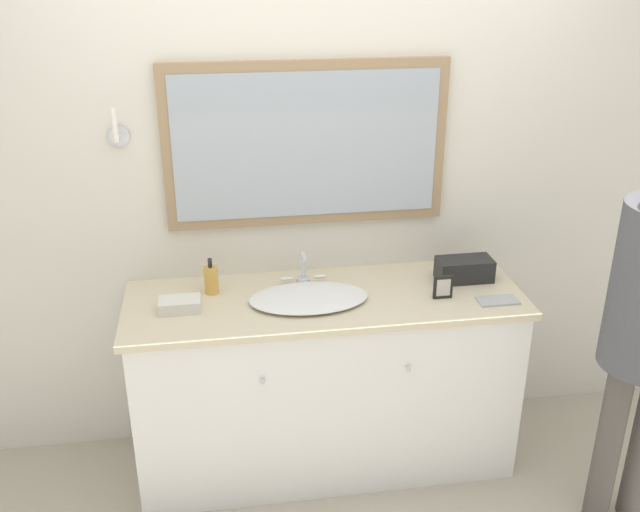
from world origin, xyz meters
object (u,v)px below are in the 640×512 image
(sink_basin, at_px, (308,297))
(picture_frame, at_px, (443,287))
(soap_bottle, at_px, (211,279))
(appliance_box, at_px, (464,269))

(sink_basin, distance_m, picture_frame, 0.59)
(soap_bottle, xyz_separation_m, appliance_box, (1.17, -0.05, -0.01))
(appliance_box, bearing_deg, picture_frame, -133.23)
(soap_bottle, bearing_deg, sink_basin, -19.03)
(appliance_box, height_order, picture_frame, picture_frame)
(soap_bottle, bearing_deg, picture_frame, -12.00)
(sink_basin, distance_m, appliance_box, 0.75)
(picture_frame, bearing_deg, appliance_box, 46.77)
(soap_bottle, relative_size, appliance_box, 0.66)
(soap_bottle, distance_m, picture_frame, 1.03)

